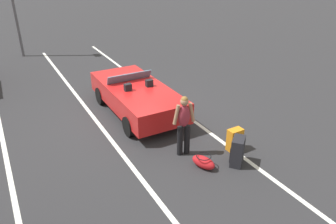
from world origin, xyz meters
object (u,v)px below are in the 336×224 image
suitcase_medium_bright (235,140)px  suitcase_large_black (237,151)px  convertible_car (134,94)px  duffel_bag (203,162)px  traveler_person (184,123)px

suitcase_medium_bright → suitcase_large_black: bearing=-36.2°
convertible_car → suitcase_medium_bright: convertible_car is taller
suitcase_large_black → suitcase_medium_bright: size_ratio=1.19×
suitcase_medium_bright → duffel_bag: 1.23m
convertible_car → traveler_person: bearing=-179.1°
traveler_person → suitcase_medium_bright: bearing=-100.7°
convertible_car → duffel_bag: size_ratio=5.89×
suitcase_medium_bright → traveler_person: bearing=-112.8°
suitcase_medium_bright → convertible_car: bearing=-160.8°
convertible_car → suitcase_medium_bright: 3.82m
suitcase_medium_bright → traveler_person: 1.53m
suitcase_large_black → traveler_person: 1.51m
suitcase_medium_bright → duffel_bag: (-0.26, 1.19, -0.15)m
suitcase_large_black → suitcase_medium_bright: 0.66m
suitcase_large_black → traveler_person: traveler_person is taller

